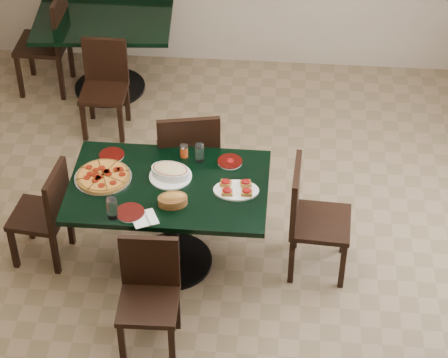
# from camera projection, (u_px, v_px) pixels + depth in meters

# --- Properties ---
(floor) EXTENTS (5.50, 5.50, 0.00)m
(floor) POSITION_uv_depth(u_px,v_px,m) (208.00, 254.00, 6.52)
(floor) COLOR brown
(floor) RESTS_ON ground
(room_shell) EXTENTS (5.50, 5.50, 5.50)m
(room_shell) POSITION_uv_depth(u_px,v_px,m) (354.00, 9.00, 7.04)
(room_shell) COLOR white
(room_shell) RESTS_ON floor
(main_table) EXTENTS (1.37, 0.88, 0.75)m
(main_table) POSITION_uv_depth(u_px,v_px,m) (170.00, 204.00, 6.09)
(main_table) COLOR black
(main_table) RESTS_ON floor
(back_table) EXTENTS (1.27, 0.97, 0.75)m
(back_table) POSITION_uv_depth(u_px,v_px,m) (105.00, 40.00, 7.91)
(back_table) COLOR black
(back_table) RESTS_ON floor
(chair_far) EXTENTS (0.54, 0.54, 0.98)m
(chair_far) POSITION_uv_depth(u_px,v_px,m) (188.00, 157.00, 6.54)
(chair_far) COLOR black
(chair_far) RESTS_ON floor
(chair_near) EXTENTS (0.39, 0.39, 0.82)m
(chair_near) POSITION_uv_depth(u_px,v_px,m) (149.00, 289.00, 5.62)
(chair_near) COLOR black
(chair_near) RESTS_ON floor
(chair_right) EXTENTS (0.44, 0.44, 0.90)m
(chair_right) POSITION_uv_depth(u_px,v_px,m) (309.00, 214.00, 6.12)
(chair_right) COLOR black
(chair_right) RESTS_ON floor
(chair_left) EXTENTS (0.42, 0.42, 0.81)m
(chair_left) POSITION_uv_depth(u_px,v_px,m) (47.00, 210.00, 6.22)
(chair_left) COLOR black
(chair_left) RESTS_ON floor
(back_chair_near) EXTENTS (0.38, 0.38, 0.82)m
(back_chair_near) POSITION_uv_depth(u_px,v_px,m) (105.00, 82.00, 7.51)
(back_chair_near) COLOR black
(back_chair_near) RESTS_ON floor
(back_chair_left) EXTENTS (0.45, 0.45, 0.96)m
(back_chair_left) POSITION_uv_depth(u_px,v_px,m) (51.00, 37.00, 7.92)
(back_chair_left) COLOR black
(back_chair_left) RESTS_ON floor
(pepperoni_pizza) EXTENTS (0.40, 0.40, 0.04)m
(pepperoni_pizza) POSITION_uv_depth(u_px,v_px,m) (103.00, 176.00, 6.02)
(pepperoni_pizza) COLOR silver
(pepperoni_pizza) RESTS_ON main_table
(lasagna_casserole) EXTENTS (0.30, 0.30, 0.09)m
(lasagna_casserole) POSITION_uv_depth(u_px,v_px,m) (170.00, 172.00, 6.01)
(lasagna_casserole) COLOR white
(lasagna_casserole) RESTS_ON main_table
(bread_basket) EXTENTS (0.23, 0.18, 0.09)m
(bread_basket) POSITION_uv_depth(u_px,v_px,m) (173.00, 200.00, 5.80)
(bread_basket) COLOR brown
(bread_basket) RESTS_ON main_table
(bruschetta_platter) EXTENTS (0.32, 0.23, 0.05)m
(bruschetta_platter) POSITION_uv_depth(u_px,v_px,m) (236.00, 189.00, 5.91)
(bruschetta_platter) COLOR white
(bruschetta_platter) RESTS_ON main_table
(side_plate_near) EXTENTS (0.19, 0.19, 0.02)m
(side_plate_near) POSITION_uv_depth(u_px,v_px,m) (130.00, 213.00, 5.74)
(side_plate_near) COLOR white
(side_plate_near) RESTS_ON main_table
(side_plate_far_r) EXTENTS (0.18, 0.18, 0.03)m
(side_plate_far_r) POSITION_uv_depth(u_px,v_px,m) (230.00, 162.00, 6.16)
(side_plate_far_r) COLOR white
(side_plate_far_r) RESTS_ON main_table
(side_plate_far_l) EXTENTS (0.18, 0.18, 0.02)m
(side_plate_far_l) POSITION_uv_depth(u_px,v_px,m) (112.00, 155.00, 6.22)
(side_plate_far_l) COLOR white
(side_plate_far_l) RESTS_ON main_table
(napkin_setting) EXTENTS (0.21, 0.21, 0.01)m
(napkin_setting) POSITION_uv_depth(u_px,v_px,m) (145.00, 218.00, 5.71)
(napkin_setting) COLOR white
(napkin_setting) RESTS_ON main_table
(water_glass_a) EXTENTS (0.06, 0.06, 0.14)m
(water_glass_a) POSITION_uv_depth(u_px,v_px,m) (200.00, 153.00, 6.14)
(water_glass_a) COLOR white
(water_glass_a) RESTS_ON main_table
(water_glass_b) EXTENTS (0.07, 0.07, 0.15)m
(water_glass_b) POSITION_uv_depth(u_px,v_px,m) (112.00, 208.00, 5.68)
(water_glass_b) COLOR white
(water_glass_b) RESTS_ON main_table
(pepper_shaker) EXTENTS (0.06, 0.06, 0.10)m
(pepper_shaker) POSITION_uv_depth(u_px,v_px,m) (184.00, 151.00, 6.19)
(pepper_shaker) COLOR #CC4015
(pepper_shaker) RESTS_ON main_table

